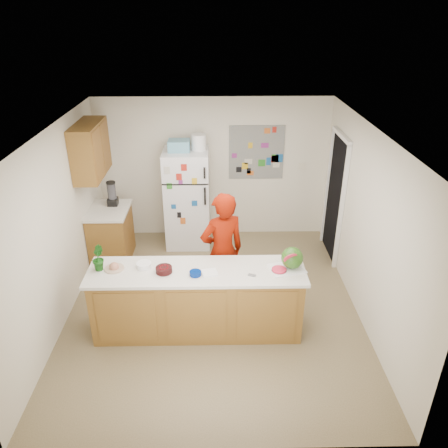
{
  "coord_description": "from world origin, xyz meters",
  "views": [
    {
      "loc": [
        0.05,
        -5.03,
        3.83
      ],
      "look_at": [
        0.15,
        0.2,
        1.2
      ],
      "focal_mm": 35.0,
      "sensor_mm": 36.0,
      "label": 1
    }
  ],
  "objects_px": {
    "person": "(222,252)",
    "cherry_bowl": "(164,270)",
    "refrigerator": "(187,199)",
    "watermelon": "(292,258)"
  },
  "relations": [
    {
      "from": "person",
      "to": "cherry_bowl",
      "type": "xyz_separation_m",
      "value": [
        -0.72,
        -0.58,
        0.1
      ]
    },
    {
      "from": "refrigerator",
      "to": "person",
      "type": "relative_size",
      "value": 0.99
    },
    {
      "from": "refrigerator",
      "to": "cherry_bowl",
      "type": "xyz_separation_m",
      "value": [
        -0.14,
        -2.41,
        0.11
      ]
    },
    {
      "from": "person",
      "to": "cherry_bowl",
      "type": "relative_size",
      "value": 8.56
    },
    {
      "from": "refrigerator",
      "to": "person",
      "type": "distance_m",
      "value": 1.92
    },
    {
      "from": "refrigerator",
      "to": "watermelon",
      "type": "xyz_separation_m",
      "value": [
        1.42,
        -2.35,
        0.22
      ]
    },
    {
      "from": "watermelon",
      "to": "refrigerator",
      "type": "bearing_deg",
      "value": 121.18
    },
    {
      "from": "watermelon",
      "to": "cherry_bowl",
      "type": "xyz_separation_m",
      "value": [
        -1.57,
        -0.06,
        -0.11
      ]
    },
    {
      "from": "refrigerator",
      "to": "cherry_bowl",
      "type": "bearing_deg",
      "value": -93.39
    },
    {
      "from": "person",
      "to": "watermelon",
      "type": "xyz_separation_m",
      "value": [
        0.85,
        -0.52,
        0.21
      ]
    }
  ]
}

